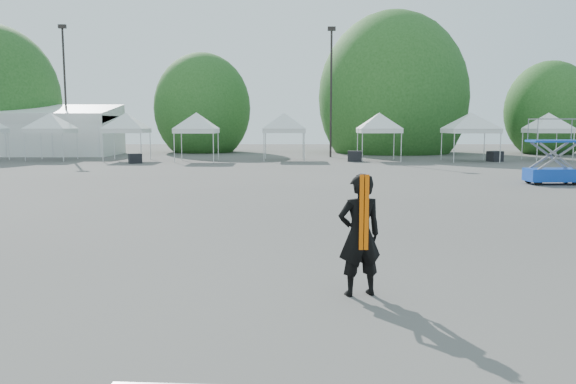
{
  "coord_description": "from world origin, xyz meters",
  "views": [
    {
      "loc": [
        -0.31,
        -11.22,
        2.57
      ],
      "look_at": [
        -0.3,
        -0.84,
        1.3
      ],
      "focal_mm": 35.0,
      "sensor_mm": 36.0,
      "label": 1
    }
  ],
  "objects": [
    {
      "name": "ground",
      "position": [
        0.0,
        0.0,
        0.0
      ],
      "size": [
        120.0,
        120.0,
        0.0
      ],
      "primitive_type": "plane",
      "color": "#474442",
      "rests_on": "ground"
    },
    {
      "name": "crate_east",
      "position": [
        13.87,
        27.07,
        0.36
      ],
      "size": [
        1.12,
        1.02,
        0.71
      ],
      "primitive_type": "cube",
      "rotation": [
        0.0,
        0.0,
        0.42
      ],
      "color": "black",
      "rests_on": "ground"
    },
    {
      "name": "tent_e",
      "position": [
        -0.55,
        28.6,
        3.06
      ],
      "size": [
        4.18,
        4.18,
        3.88
      ],
      "color": "silver",
      "rests_on": "ground"
    },
    {
      "name": "scissor_lift",
      "position": [
        10.98,
        12.55,
        1.4
      ],
      "size": [
        2.17,
        1.11,
        2.78
      ],
      "rotation": [
        0.0,
        0.0,
        0.02
      ],
      "color": "#0B4B9A",
      "rests_on": "ground"
    },
    {
      "name": "tree_far_e",
      "position": [
        22.0,
        37.0,
        3.63
      ],
      "size": [
        3.84,
        3.84,
        5.84
      ],
      "color": "#382314",
      "rests_on": "ground"
    },
    {
      "name": "crate_west",
      "position": [
        -10.25,
        25.31,
        0.31
      ],
      "size": [
        0.99,
        0.91,
        0.63
      ],
      "primitive_type": "cube",
      "rotation": [
        0.0,
        0.0,
        0.43
      ],
      "color": "black",
      "rests_on": "ground"
    },
    {
      "name": "crate_mid",
      "position": [
        4.27,
        27.05,
        0.36
      ],
      "size": [
        1.02,
        0.84,
        0.73
      ],
      "primitive_type": "cube",
      "rotation": [
        0.0,
        0.0,
        -0.13
      ],
      "color": "black",
      "rests_on": "ground"
    },
    {
      "name": "tent_h",
      "position": [
        17.9,
        28.17,
        3.06
      ],
      "size": [
        3.76,
        3.76,
        3.88
      ],
      "color": "silver",
      "rests_on": "ground"
    },
    {
      "name": "tent_g",
      "position": [
        12.21,
        27.36,
        3.06
      ],
      "size": [
        4.61,
        4.61,
        3.88
      ],
      "color": "silver",
      "rests_on": "ground"
    },
    {
      "name": "tree_mid_w",
      "position": [
        -8.0,
        40.0,
        3.93
      ],
      "size": [
        4.16,
        4.16,
        6.33
      ],
      "color": "#382314",
      "rests_on": "ground"
    },
    {
      "name": "man",
      "position": [
        0.76,
        -3.02,
        0.92
      ],
      "size": [
        0.76,
        0.59,
        1.84
      ],
      "rotation": [
        0.0,
        0.0,
        3.4
      ],
      "color": "black",
      "rests_on": "ground"
    },
    {
      "name": "tent_f",
      "position": [
        6.07,
        28.12,
        3.06
      ],
      "size": [
        4.02,
        4.02,
        3.88
      ],
      "color": "silver",
      "rests_on": "ground"
    },
    {
      "name": "marquee",
      "position": [
        -22.0,
        35.0,
        1.97
      ],
      "size": [
        15.0,
        6.25,
        4.23
      ],
      "color": "white",
      "rests_on": "ground"
    },
    {
      "name": "light_pole_east",
      "position": [
        3.0,
        32.0,
        5.52
      ],
      "size": [
        0.6,
        0.25,
        9.8
      ],
      "color": "black",
      "rests_on": "ground"
    },
    {
      "name": "tent_b",
      "position": [
        -16.98,
        28.5,
        3.06
      ],
      "size": [
        3.99,
        3.99,
        3.88
      ],
      "color": "silver",
      "rests_on": "ground"
    },
    {
      "name": "tree_mid_e",
      "position": [
        9.0,
        39.0,
        4.84
      ],
      "size": [
        5.12,
        5.12,
        7.79
      ],
      "color": "#382314",
      "rests_on": "ground"
    },
    {
      "name": "light_pole_west",
      "position": [
        -18.0,
        34.0,
        5.77
      ],
      "size": [
        0.6,
        0.25,
        10.3
      ],
      "color": "black",
      "rests_on": "ground"
    },
    {
      "name": "tent_d",
      "position": [
        -6.5,
        27.12,
        3.06
      ],
      "size": [
        3.94,
        3.94,
        3.88
      ],
      "color": "silver",
      "rests_on": "ground"
    },
    {
      "name": "tent_c",
      "position": [
        -11.53,
        28.08,
        3.06
      ],
      "size": [
        3.96,
        3.96,
        3.88
      ],
      "color": "silver",
      "rests_on": "ground"
    }
  ]
}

